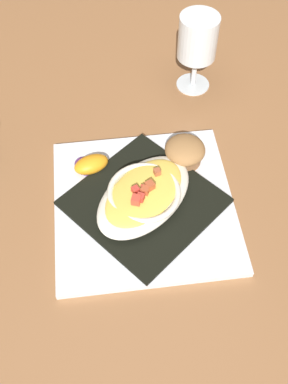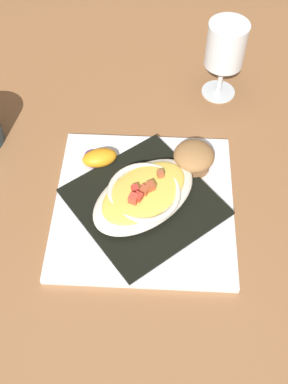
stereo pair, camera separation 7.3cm
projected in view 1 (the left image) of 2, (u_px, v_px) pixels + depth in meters
The scene contains 7 objects.
ground_plane at pixel (144, 206), 0.76m from camera, with size 2.60×2.60×0.00m, color #95633C.
square_plate at pixel (144, 205), 0.76m from camera, with size 0.29×0.29×0.01m, color white.
folded_napkin at pixel (144, 202), 0.75m from camera, with size 0.21×0.21×0.01m, color black.
gratin_dish at pixel (144, 194), 0.73m from camera, with size 0.22×0.20×0.04m.
muffin at pixel (185, 152), 0.78m from camera, with size 0.07×0.07×0.04m.
orange_garnish at pixel (91, 165), 0.78m from camera, with size 0.07×0.06×0.03m.
stemmed_glass at pixel (198, 41), 0.85m from camera, with size 0.07×0.07×0.15m.
Camera 1 is at (-0.14, -0.40, 0.63)m, focal length 43.12 mm.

